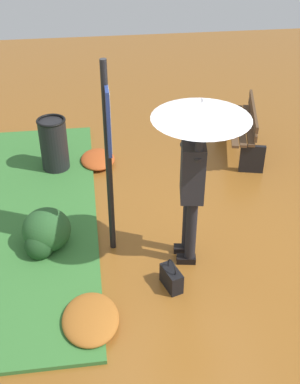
% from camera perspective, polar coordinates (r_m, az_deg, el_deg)
% --- Properties ---
extents(ground_plane, '(18.00, 18.00, 0.00)m').
position_cam_1_polar(ground_plane, '(5.74, 4.31, -7.98)').
color(ground_plane, brown).
extents(person_with_umbrella, '(0.96, 0.96, 2.04)m').
position_cam_1_polar(person_with_umbrella, '(4.84, 5.52, 5.80)').
color(person_with_umbrella, black).
rests_on(person_with_umbrella, ground_plane).
extents(info_sign_post, '(0.44, 0.07, 2.30)m').
position_cam_1_polar(info_sign_post, '(5.11, -4.88, 6.10)').
color(info_sign_post, black).
rests_on(info_sign_post, ground_plane).
extents(handbag, '(0.33, 0.23, 0.37)m').
position_cam_1_polar(handbag, '(5.33, 2.52, -9.97)').
color(handbag, black).
rests_on(handbag, ground_plane).
extents(park_bench, '(1.42, 0.69, 0.75)m').
position_cam_1_polar(park_bench, '(7.80, 10.82, 7.32)').
color(park_bench, black).
rests_on(park_bench, ground_plane).
extents(trash_bin, '(0.42, 0.42, 0.83)m').
position_cam_1_polar(trash_bin, '(7.27, -11.13, 5.37)').
color(trash_bin, black).
rests_on(trash_bin, ground_plane).
extents(shrub_cluster, '(0.63, 0.57, 0.51)m').
position_cam_1_polar(shrub_cluster, '(5.86, -12.11, -4.66)').
color(shrub_cluster, '#285628').
rests_on(shrub_cluster, ground_plane).
extents(leaf_pile_near_person, '(0.65, 0.52, 0.14)m').
position_cam_1_polar(leaf_pile_near_person, '(7.52, -6.11, 3.82)').
color(leaf_pile_near_person, '#B74C1E').
rests_on(leaf_pile_near_person, ground_plane).
extents(leaf_pile_by_bench, '(0.71, 0.57, 0.16)m').
position_cam_1_polar(leaf_pile_by_bench, '(5.03, -6.94, -14.49)').
color(leaf_pile_by_bench, '#A86023').
rests_on(leaf_pile_by_bench, ground_plane).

